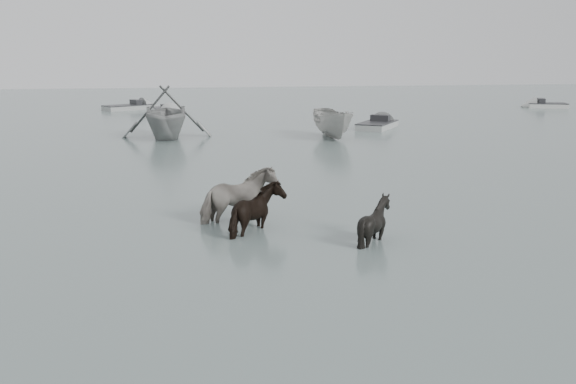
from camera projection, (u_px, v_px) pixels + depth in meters
The scene contains 10 objects.
ground at pixel (247, 259), 14.07m from camera, with size 140.00×140.00×0.00m, color slate.
pony_pinto at pixel (238, 188), 17.10m from camera, with size 0.97×2.12×1.79m, color black.
pony_dark at pixel (258, 202), 15.99m from camera, with size 1.55×1.32×1.56m, color black.
pony_black at pixel (375, 212), 15.25m from camera, with size 1.16×1.30×1.43m, color black.
rowboat_trail at pixel (166, 110), 33.52m from camera, with size 4.75×5.51×2.90m, color gray.
boat_small at pixel (333, 122), 33.63m from camera, with size 1.65×4.40×1.70m, color #A2A29E.
skiff_port at pixel (377, 122), 37.93m from camera, with size 4.90×1.60×0.75m, color #A6A8A6, non-canonical shape.
skiff_mid at pixel (167, 108), 47.00m from camera, with size 5.57×1.60×0.75m, color gray, non-canonical shape.
skiff_star at pixel (547, 103), 52.03m from camera, with size 4.18×1.60×0.75m, color beige, non-canonical shape.
skiff_far at pixel (129, 105), 50.21m from camera, with size 5.35×1.60×0.75m, color #939593, non-canonical shape.
Camera 1 is at (-1.38, -13.39, 4.44)m, focal length 40.00 mm.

